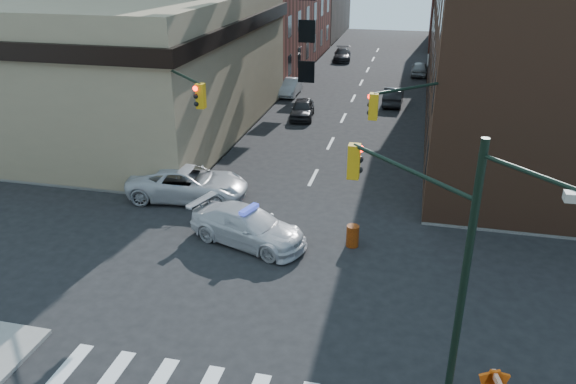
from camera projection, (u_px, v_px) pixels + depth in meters
The scene contains 23 objects.
ground at pixel (267, 270), 22.56m from camera, with size 140.00×140.00×0.00m, color black.
sidewalk_nw at pixel (132, 73), 56.46m from camera, with size 34.00×54.50×0.15m, color gray.
bank_building at pixel (92, 62), 38.95m from camera, with size 22.00×22.00×9.00m, color #8B795B.
commercial_row_ne at pixel (544, 26), 37.01m from camera, with size 14.00×34.00×14.00m, color #4C2D1E.
signal_pole_se at pixel (433, 257), 14.51m from camera, with size 5.40×5.27×8.00m.
signal_pole_nw at pixel (176, 119), 26.76m from camera, with size 3.58×3.67×8.00m.
signal_pole_ne at pixel (427, 137), 24.33m from camera, with size 3.67×3.58×8.00m.
tree_ne_near at pixel (450, 66), 42.70m from camera, with size 3.00×3.00×4.85m.
tree_ne_far at pixel (448, 48), 49.81m from camera, with size 3.00×3.00×4.85m.
police_car at pixel (248, 226), 24.34m from camera, with size 2.20×5.41×1.57m, color silver.
pickup at pixel (188, 183), 28.56m from camera, with size 2.80×6.06×1.68m, color #BABABE.
parked_car_wnear at pixel (302, 109), 41.96m from camera, with size 1.63×4.06×1.38m, color black.
parked_car_wfar at pixel (290, 87), 48.29m from camera, with size 1.47×4.20×1.39m, color #9B9EA4.
parked_car_wdeep at pixel (342, 55), 62.47m from camera, with size 1.83×4.51×1.31m, color black.
parked_car_enear at pixel (393, 96), 45.45m from camera, with size 1.49×4.26×1.40m, color black.
parked_car_efar at pixel (420, 69), 55.43m from camera, with size 1.60×3.98×1.36m, color gray.
pedestrian_a at pixel (151, 158), 31.50m from camera, with size 0.62×0.41×1.70m, color black.
pedestrian_b at pixel (133, 161), 31.06m from camera, with size 0.83×0.65×1.71m, color black.
pedestrian_c at pixel (124, 148), 32.51m from camera, with size 1.16×0.48×1.99m, color #1D232C.
barrel_road at pixel (353, 236), 24.18m from camera, with size 0.54×0.54×0.96m, color #CE5209.
barrel_bank at pixel (196, 193), 28.44m from camera, with size 0.50×0.50×0.89m, color orange.
barricade_nw_a at pixel (179, 182), 29.43m from camera, with size 1.08×0.54×0.81m, color #D36309, non-canonical shape.
barricade_nw_b at pixel (109, 175), 30.29m from camera, with size 1.08×0.54×0.81m, color red, non-canonical shape.
Camera 1 is at (5.26, -18.62, 12.04)m, focal length 35.00 mm.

